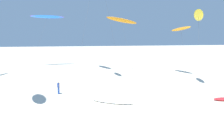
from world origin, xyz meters
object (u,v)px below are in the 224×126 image
object	(u,v)px
flying_kite_3	(121,20)
flying_kite_7	(181,29)
grounded_kite_1	(113,101)
flying_kite_2	(198,15)
person_near_left	(59,87)
flying_kite_6	(47,17)

from	to	relation	value
flying_kite_3	flying_kite_7	size ratio (longest dim) A/B	1.23
flying_kite_7	grounded_kite_1	distance (m)	26.43
flying_kite_2	flying_kite_3	world-z (taller)	flying_kite_2
flying_kite_3	flying_kite_2	bearing A→B (deg)	-65.94
flying_kite_3	person_near_left	distance (m)	25.68
flying_kite_6	person_near_left	bearing A→B (deg)	-85.05
flying_kite_6	person_near_left	size ratio (longest dim) A/B	7.23
flying_kite_6	person_near_left	distance (m)	32.39
person_near_left	grounded_kite_1	bearing A→B (deg)	-42.31
flying_kite_2	flying_kite_6	distance (m)	36.12
flying_kite_6	grounded_kite_1	bearing A→B (deg)	-76.43
grounded_kite_1	person_near_left	xyz separation A→B (m)	(-6.05, 5.51, 0.79)
flying_kite_2	flying_kite_6	size ratio (longest dim) A/B	0.96
flying_kite_3	grounded_kite_1	bearing A→B (deg)	-104.35
flying_kite_6	grounded_kite_1	distance (m)	38.75
flying_kite_2	person_near_left	size ratio (longest dim) A/B	6.94
flying_kite_2	grounded_kite_1	size ratio (longest dim) A/B	2.39
flying_kite_2	grounded_kite_1	world-z (taller)	flying_kite_2
flying_kite_7	person_near_left	distance (m)	27.27
flying_kite_3	person_near_left	xyz separation A→B (m)	(-12.64, -20.26, -9.44)
flying_kite_3	flying_kite_6	xyz separation A→B (m)	(-15.28, 10.24, 1.12)
flying_kite_6	flying_kite_7	xyz separation A→B (m)	(25.14, -17.12, -2.91)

